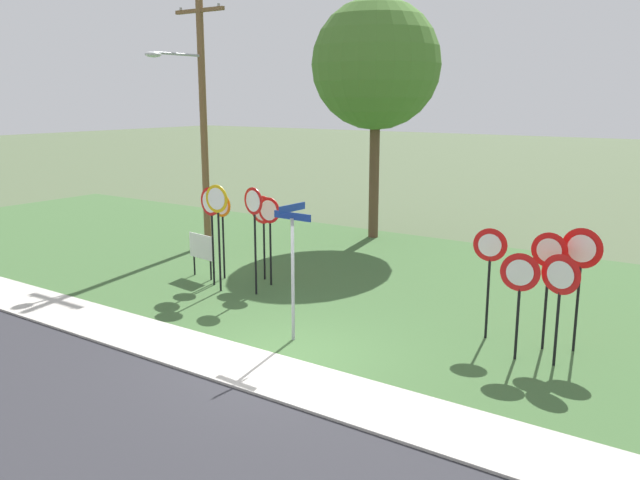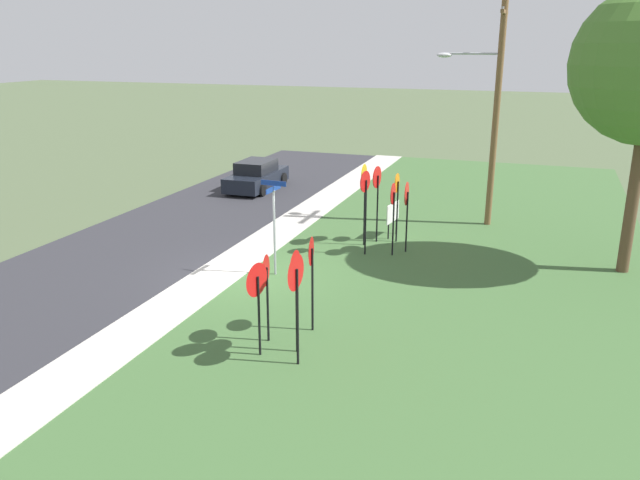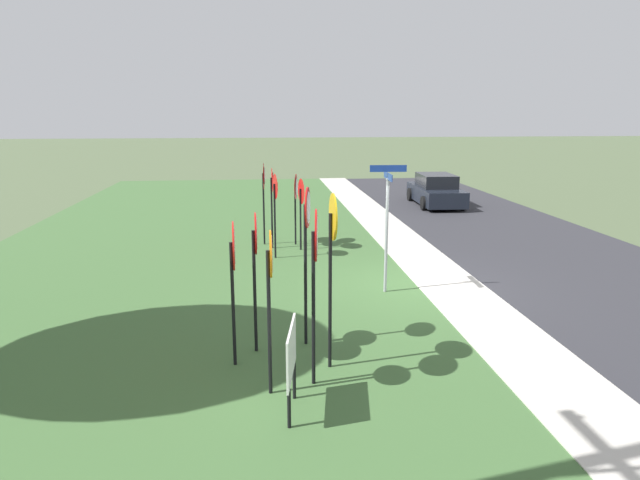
% 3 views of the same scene
% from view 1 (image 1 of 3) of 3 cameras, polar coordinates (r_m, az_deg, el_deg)
% --- Properties ---
extents(ground_plane, '(160.00, 160.00, 0.00)m').
position_cam_1_polar(ground_plane, '(13.16, -3.21, -10.31)').
color(ground_plane, '#4C5B3D').
extents(road_asphalt, '(44.00, 6.40, 0.01)m').
position_cam_1_polar(road_asphalt, '(10.21, -20.85, -18.23)').
color(road_asphalt, '#2D2D33').
rests_on(road_asphalt, ground_plane).
extents(sidewalk_strip, '(44.00, 1.60, 0.06)m').
position_cam_1_polar(sidewalk_strip, '(12.58, -5.49, -11.31)').
color(sidewalk_strip, '#BCB7AD').
rests_on(sidewalk_strip, ground_plane).
extents(grass_median, '(44.00, 12.00, 0.04)m').
position_cam_1_polar(grass_median, '(17.99, 8.61, -4.07)').
color(grass_median, '#3D6033').
rests_on(grass_median, ground_plane).
extents(stop_sign_near_left, '(0.67, 0.09, 2.46)m').
position_cam_1_polar(stop_sign_near_left, '(18.32, -8.59, 1.99)').
color(stop_sign_near_left, black).
rests_on(stop_sign_near_left, grass_median).
extents(stop_sign_near_right, '(0.76, 0.12, 2.70)m').
position_cam_1_polar(stop_sign_near_right, '(17.66, -9.53, 2.25)').
color(stop_sign_near_right, black).
rests_on(stop_sign_near_right, grass_median).
extents(stop_sign_far_left, '(0.78, 0.10, 2.39)m').
position_cam_1_polar(stop_sign_far_left, '(18.08, -5.02, 1.86)').
color(stop_sign_far_left, black).
rests_on(stop_sign_far_left, grass_median).
extents(stop_sign_far_center, '(0.73, 0.10, 2.85)m').
position_cam_1_polar(stop_sign_far_center, '(17.05, -8.97, 2.24)').
color(stop_sign_far_center, black).
rests_on(stop_sign_far_center, grass_median).
extents(stop_sign_far_right, '(0.69, 0.16, 2.82)m').
position_cam_1_polar(stop_sign_far_right, '(16.65, -5.81, 1.96)').
color(stop_sign_far_right, black).
rests_on(stop_sign_far_right, grass_median).
extents(stop_sign_center_tall, '(0.70, 0.09, 2.44)m').
position_cam_1_polar(stop_sign_center_tall, '(17.50, -4.46, 1.58)').
color(stop_sign_center_tall, black).
rests_on(stop_sign_center_tall, grass_median).
extents(yield_sign_near_left, '(0.72, 0.11, 2.44)m').
position_cam_1_polar(yield_sign_near_left, '(13.68, 19.38, -1.93)').
color(yield_sign_near_left, black).
rests_on(yield_sign_near_left, grass_median).
extents(yield_sign_near_right, '(0.75, 0.17, 2.15)m').
position_cam_1_polar(yield_sign_near_right, '(13.03, 17.08, -3.51)').
color(yield_sign_near_right, black).
rests_on(yield_sign_near_right, grass_median).
extents(yield_sign_far_left, '(0.70, 0.15, 2.39)m').
position_cam_1_polar(yield_sign_far_left, '(13.98, 14.63, -1.48)').
color(yield_sign_far_left, black).
rests_on(yield_sign_far_left, grass_median).
extents(yield_sign_far_right, '(0.77, 0.18, 2.20)m').
position_cam_1_polar(yield_sign_far_right, '(12.94, 20.27, -3.65)').
color(yield_sign_far_right, black).
rests_on(yield_sign_far_right, grass_median).
extents(yield_sign_center, '(0.81, 0.11, 2.55)m').
position_cam_1_polar(yield_sign_center, '(13.76, 21.88, -1.62)').
color(yield_sign_center, black).
rests_on(yield_sign_center, grass_median).
extents(street_name_post, '(0.96, 0.82, 2.91)m').
position_cam_1_polar(street_name_post, '(13.47, -2.41, -1.79)').
color(street_name_post, '#9EA0A8').
rests_on(street_name_post, grass_median).
extents(utility_pole, '(2.10, 2.43, 8.85)m').
position_cam_1_polar(utility_pole, '(22.34, -10.51, 11.52)').
color(utility_pole, brown).
rests_on(utility_pole, grass_median).
extents(notice_board, '(1.09, 0.19, 1.25)m').
position_cam_1_polar(notice_board, '(18.73, -10.32, -0.78)').
color(notice_board, black).
rests_on(notice_board, grass_median).
extents(oak_tree_left, '(4.54, 4.54, 8.44)m').
position_cam_1_polar(oak_tree_left, '(23.59, 4.94, 15.03)').
color(oak_tree_left, brown).
rests_on(oak_tree_left, grass_median).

